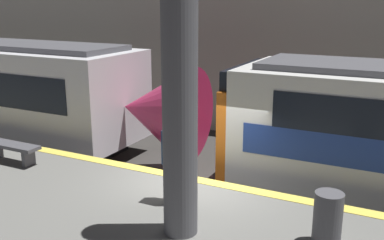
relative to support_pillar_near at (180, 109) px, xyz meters
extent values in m
plane|color=#33302D|center=(-0.77, 2.21, -3.14)|extent=(120.00, 120.00, 0.00)
cube|color=#EAD14C|center=(-0.77, 2.06, -2.06)|extent=(40.00, 0.30, 0.01)
cube|color=#B2AD9E|center=(-0.77, 9.04, -0.69)|extent=(50.00, 0.15, 4.88)
cylinder|color=#56565B|center=(0.00, 0.00, 0.00)|extent=(0.55, 0.55, 4.12)
cone|color=#B21E4C|center=(-3.12, 4.47, -1.36)|extent=(2.20, 2.58, 2.58)
sphere|color=#F2EFCC|center=(-2.17, 4.47, -1.77)|extent=(0.20, 0.20, 0.20)
cube|color=orange|center=(-0.59, 4.47, -1.44)|extent=(0.25, 2.92, 2.17)
cube|color=black|center=(-0.59, 4.47, -0.35)|extent=(0.25, 2.62, 0.87)
sphere|color=#EA4C42|center=(-0.75, 3.80, -1.82)|extent=(0.18, 0.18, 0.18)
sphere|color=#EA4C42|center=(-0.75, 5.14, -1.82)|extent=(0.18, 0.18, 0.18)
cube|color=#473D33|center=(-0.64, 0.92, -1.69)|extent=(0.28, 0.20, 0.74)
cube|color=navy|center=(-0.64, 0.92, -0.99)|extent=(0.38, 0.24, 0.65)
sphere|color=tan|center=(-0.64, 0.92, -0.57)|extent=(0.21, 0.21, 0.21)
cube|color=#4C4C51|center=(-4.52, 1.09, -1.86)|extent=(0.10, 0.32, 0.41)
cube|color=#4C4C51|center=(-5.04, 1.09, -1.65)|extent=(1.50, 0.40, 0.08)
cylinder|color=#4C4C51|center=(2.19, 0.68, -1.64)|extent=(0.44, 0.44, 0.85)
camera|label=1|loc=(3.15, -5.82, 1.60)|focal=42.00mm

